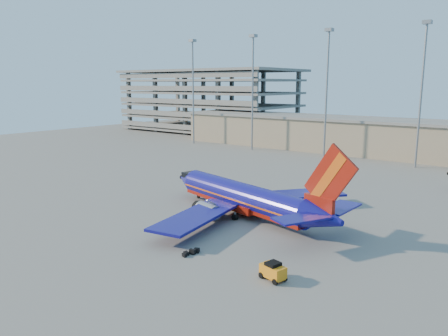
% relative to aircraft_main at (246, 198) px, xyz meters
% --- Properties ---
extents(ground, '(220.00, 220.00, 0.00)m').
position_rel_aircraft_main_xyz_m(ground, '(-6.56, 2.02, -2.32)').
color(ground, slate).
rests_on(ground, ground).
extents(terminal_building, '(122.00, 16.00, 8.50)m').
position_rel_aircraft_main_xyz_m(terminal_building, '(3.44, 60.02, 2.00)').
color(terminal_building, '#9D8C6C').
rests_on(terminal_building, ground).
extents(parking_garage, '(62.00, 32.00, 21.40)m').
position_rel_aircraft_main_xyz_m(parking_garage, '(-68.56, 76.07, 9.41)').
color(parking_garage, slate).
rests_on(parking_garage, ground).
extents(light_mast_row, '(101.60, 1.60, 28.65)m').
position_rel_aircraft_main_xyz_m(light_mast_row, '(-1.56, 48.02, 15.24)').
color(light_mast_row, gray).
rests_on(light_mast_row, ground).
extents(aircraft_main, '(31.43, 29.85, 10.84)m').
position_rel_aircraft_main_xyz_m(aircraft_main, '(0.00, 0.00, 0.00)').
color(aircraft_main, navy).
rests_on(aircraft_main, ground).
extents(baggage_tug, '(2.50, 1.85, 1.61)m').
position_rel_aircraft_main_xyz_m(baggage_tug, '(12.59, -14.06, -1.48)').
color(baggage_tug, orange).
rests_on(baggage_tug, ground).
extents(luggage_pile, '(1.01, 2.18, 0.51)m').
position_rel_aircraft_main_xyz_m(luggage_pile, '(3.11, -13.96, -2.10)').
color(luggage_pile, black).
rests_on(luggage_pile, ground).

